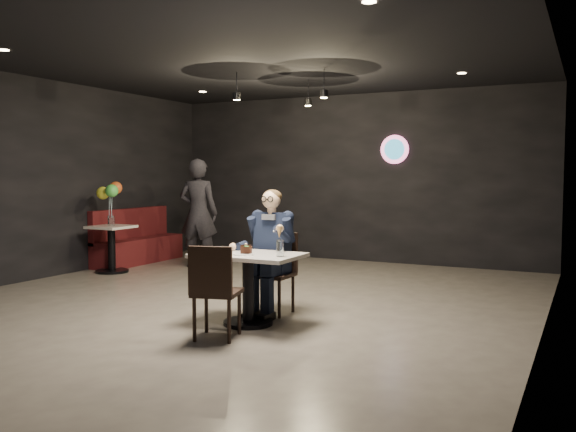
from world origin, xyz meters
The scene contains 17 objects.
floor centered at (0.00, 0.00, 0.00)m, with size 9.00×9.00×0.00m, color gray.
wall_sign centered at (0.80, 4.47, 2.00)m, with size 0.50×0.06×0.50m, color pink, non-canonical shape.
pendant_lights centered at (0.00, 2.00, 2.88)m, with size 1.40×1.20×0.36m, color black.
main_table centered at (0.71, -0.45, 0.38)m, with size 1.10×0.70×0.75m, color white.
chair_far centered at (0.71, 0.10, 0.46)m, with size 0.42×0.46×0.92m, color black.
chair_near centered at (0.71, -1.04, 0.46)m, with size 0.42×0.46×0.92m, color black.
seated_man centered at (0.71, 0.10, 0.72)m, with size 0.60×0.80×1.44m, color black.
dessert_plate centered at (0.72, -0.55, 0.76)m, with size 0.22×0.22×0.01m, color white.
cake_slice centered at (0.73, -0.52, 0.80)m, with size 0.11×0.09×0.08m, color black.
mint_leaf centered at (0.76, -0.57, 0.84)m, with size 0.06×0.04×0.01m, color #2E8C37.
sundae_glass centered at (1.11, -0.50, 0.83)m, with size 0.07×0.07×0.17m, color silver.
wafer_cone centered at (1.11, -0.50, 0.99)m, with size 0.06×0.06×0.12m, color tan.
booth_bench centered at (-3.25, 2.50, 0.48)m, with size 0.48×1.93×0.96m, color #4C1010.
side_table centered at (-2.95, 1.50, 0.37)m, with size 0.60×0.60×0.75m, color white.
balloon_vase centered at (-2.95, 1.50, 0.83)m, with size 0.11×0.11×0.16m, color silver.
balloon_bunch centered at (-2.95, 1.50, 1.21)m, with size 0.37×0.37×0.61m, color yellow.
passerby centered at (-2.02, 2.58, 0.91)m, with size 0.67×0.44×1.83m, color black.
Camera 1 is at (3.89, -5.90, 1.58)m, focal length 38.00 mm.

